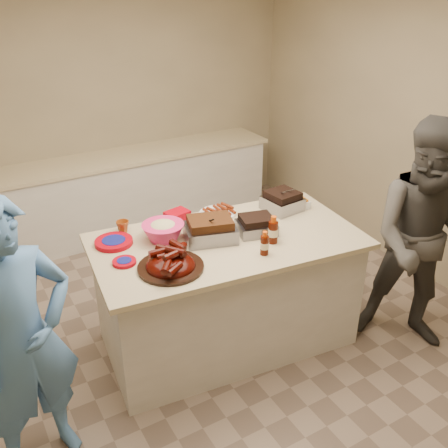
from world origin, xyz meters
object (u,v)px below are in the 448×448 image
guest_gray (406,337)px  mustard_bottle (206,232)px  plastic_cup (123,232)px  coleslaw_bowl (164,239)px  bbq_bottle_a (273,242)px  rib_platter (171,269)px  bbq_bottle_b (264,254)px  roasting_pan (282,210)px  island (227,339)px

guest_gray → mustard_bottle: bearing=-167.2°
mustard_bottle → plastic_cup: 0.63m
coleslaw_bowl → bbq_bottle_a: (0.67, -0.44, 0.00)m
rib_platter → bbq_bottle_b: size_ratio=2.52×
rib_platter → plastic_cup: rib_platter is taller
rib_platter → bbq_bottle_a: bbq_bottle_a is taller
coleslaw_bowl → plastic_cup: coleslaw_bowl is taller
rib_platter → guest_gray: rib_platter is taller
bbq_bottle_a → mustard_bottle: 0.52m
bbq_bottle_a → guest_gray: (1.03, -0.52, -0.94)m
roasting_pan → coleslaw_bowl: bearing=173.0°
island → plastic_cup: size_ratio=20.25×
guest_gray → island: bearing=-163.6°
rib_platter → plastic_cup: (-0.09, 0.66, 0.00)m
island → rib_platter: 1.09m
coleslaw_bowl → bbq_bottle_a: 0.80m
island → guest_gray: island is taller
island → plastic_cup: (-0.63, 0.49, 0.94)m
rib_platter → mustard_bottle: bearing=37.2°
plastic_cup → guest_gray: 2.46m
mustard_bottle → plastic_cup: size_ratio=1.34×
roasting_pan → guest_gray: size_ratio=0.15×
roasting_pan → plastic_cup: size_ratio=2.81×
island → bbq_bottle_a: 0.99m
bbq_bottle_a → bbq_bottle_b: (-0.15, -0.11, 0.00)m
rib_platter → bbq_bottle_b: (0.64, -0.15, 0.00)m
roasting_pan → bbq_bottle_b: bbq_bottle_b is taller
bbq_bottle_b → plastic_cup: (-0.73, 0.81, 0.00)m
rib_platter → bbq_bottle_b: bearing=-13.5°
island → coleslaw_bowl: coleslaw_bowl is taller
roasting_pan → mustard_bottle: bearing=177.1°
rib_platter → coleslaw_bowl: (0.13, 0.40, -0.00)m
bbq_bottle_a → plastic_cup: (-0.88, 0.70, 0.00)m
roasting_pan → mustard_bottle: size_ratio=2.10×
roasting_pan → plastic_cup: 1.31m
bbq_bottle_b → plastic_cup: bearing=132.0°
coleslaw_bowl → mustard_bottle: coleslaw_bowl is taller
plastic_cup → mustard_bottle: bearing=-30.9°
bbq_bottle_a → plastic_cup: bbq_bottle_a is taller
roasting_pan → coleslaw_bowl: 1.06m
roasting_pan → bbq_bottle_a: size_ratio=1.31×
plastic_cup → roasting_pan: bearing=-12.4°
roasting_pan → plastic_cup: roasting_pan is taller
bbq_bottle_b → island: bearing=108.3°
bbq_bottle_b → plastic_cup: 1.10m
guest_gray → bbq_bottle_b: bearing=-153.1°
coleslaw_bowl → guest_gray: (1.70, -0.96, -0.94)m
rib_platter → plastic_cup: 0.67m
roasting_pan → rib_platter: bearing=-168.3°
island → guest_gray: 1.48m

